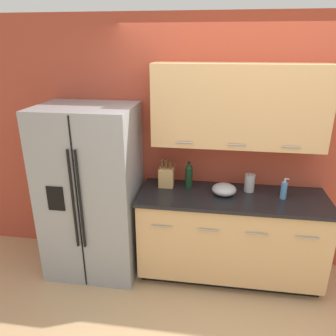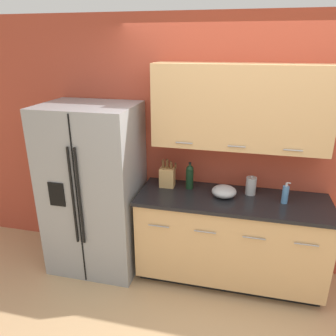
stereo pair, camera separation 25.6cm
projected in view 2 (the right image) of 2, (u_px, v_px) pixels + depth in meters
The scene contains 8 objects.
wall_back at pixel (245, 142), 3.23m from camera, with size 10.00×0.39×2.60m.
counter_unit at pixel (229, 238), 3.31m from camera, with size 1.83×0.64×0.93m.
refrigerator at pixel (94, 190), 3.42m from camera, with size 0.93×0.74×1.78m.
knife_block at pixel (167, 177), 3.36m from camera, with size 0.17×0.11×0.30m.
wine_bottle at pixel (190, 176), 3.31m from camera, with size 0.08×0.08×0.28m.
soap_dispenser at pixel (285, 194), 3.01m from camera, with size 0.06×0.06×0.21m.
steel_canister at pixel (251, 186), 3.19m from camera, with size 0.10×0.10×0.19m.
mixing_bowl at pixel (224, 191), 3.15m from camera, with size 0.24×0.24×0.11m.
Camera 2 is at (-0.04, -2.02, 2.32)m, focal length 35.00 mm.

